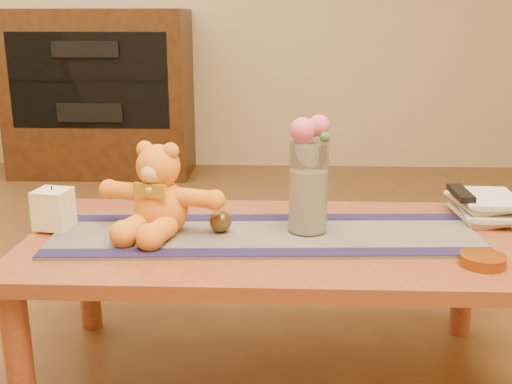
{
  "coord_description": "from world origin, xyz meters",
  "views": [
    {
      "loc": [
        0.01,
        -1.64,
        1.05
      ],
      "look_at": [
        -0.05,
        0.0,
        0.58
      ],
      "focal_mm": 43.13,
      "sensor_mm": 36.0,
      "label": 1
    }
  ],
  "objects_px": {
    "pillar_candle": "(54,209)",
    "tv_remote": "(461,193)",
    "book_bottom": "(458,215)",
    "bronze_ball": "(220,221)",
    "amber_dish": "(483,260)",
    "glass_vase": "(308,187)",
    "teddy_bear": "(160,190)"
  },
  "relations": [
    {
      "from": "pillar_candle",
      "to": "tv_remote",
      "type": "height_order",
      "value": "pillar_candle"
    },
    {
      "from": "book_bottom",
      "to": "tv_remote",
      "type": "xyz_separation_m",
      "value": [
        0.0,
        -0.01,
        0.07
      ]
    },
    {
      "from": "book_bottom",
      "to": "tv_remote",
      "type": "relative_size",
      "value": 1.39
    },
    {
      "from": "bronze_ball",
      "to": "amber_dish",
      "type": "height_order",
      "value": "bronze_ball"
    },
    {
      "from": "pillar_candle",
      "to": "book_bottom",
      "type": "distance_m",
      "value": 1.22
    },
    {
      "from": "bronze_ball",
      "to": "glass_vase",
      "type": "bearing_deg",
      "value": 4.11
    },
    {
      "from": "teddy_bear",
      "to": "tv_remote",
      "type": "xyz_separation_m",
      "value": [
        0.89,
        0.16,
        -0.05
      ]
    },
    {
      "from": "book_bottom",
      "to": "amber_dish",
      "type": "bearing_deg",
      "value": -99.52
    },
    {
      "from": "teddy_bear",
      "to": "book_bottom",
      "type": "xyz_separation_m",
      "value": [
        0.89,
        0.17,
        -0.12
      ]
    },
    {
      "from": "teddy_bear",
      "to": "amber_dish",
      "type": "relative_size",
      "value": 3.16
    },
    {
      "from": "bronze_ball",
      "to": "tv_remote",
      "type": "height_order",
      "value": "tv_remote"
    },
    {
      "from": "teddy_bear",
      "to": "book_bottom",
      "type": "distance_m",
      "value": 0.91
    },
    {
      "from": "glass_vase",
      "to": "bronze_ball",
      "type": "distance_m",
      "value": 0.27
    },
    {
      "from": "glass_vase",
      "to": "amber_dish",
      "type": "distance_m",
      "value": 0.5
    },
    {
      "from": "pillar_candle",
      "to": "book_bottom",
      "type": "height_order",
      "value": "pillar_candle"
    },
    {
      "from": "bronze_ball",
      "to": "amber_dish",
      "type": "relative_size",
      "value": 0.55
    },
    {
      "from": "book_bottom",
      "to": "pillar_candle",
      "type": "bearing_deg",
      "value": -176.24
    },
    {
      "from": "amber_dish",
      "to": "bronze_ball",
      "type": "bearing_deg",
      "value": 163.49
    },
    {
      "from": "glass_vase",
      "to": "bronze_ball",
      "type": "relative_size",
      "value": 4.11
    },
    {
      "from": "teddy_bear",
      "to": "pillar_candle",
      "type": "bearing_deg",
      "value": -165.99
    },
    {
      "from": "pillar_candle",
      "to": "bronze_ball",
      "type": "height_order",
      "value": "pillar_candle"
    },
    {
      "from": "book_bottom",
      "to": "amber_dish",
      "type": "distance_m",
      "value": 0.38
    },
    {
      "from": "tv_remote",
      "to": "teddy_bear",
      "type": "bearing_deg",
      "value": -170.32
    },
    {
      "from": "teddy_bear",
      "to": "glass_vase",
      "type": "height_order",
      "value": "glass_vase"
    },
    {
      "from": "bronze_ball",
      "to": "tv_remote",
      "type": "xyz_separation_m",
      "value": [
        0.72,
        0.16,
        0.05
      ]
    },
    {
      "from": "pillar_candle",
      "to": "amber_dish",
      "type": "distance_m",
      "value": 1.19
    },
    {
      "from": "tv_remote",
      "to": "amber_dish",
      "type": "xyz_separation_m",
      "value": [
        -0.04,
        -0.36,
        -0.07
      ]
    },
    {
      "from": "teddy_bear",
      "to": "tv_remote",
      "type": "relative_size",
      "value": 2.26
    },
    {
      "from": "teddy_bear",
      "to": "amber_dish",
      "type": "bearing_deg",
      "value": 3.3
    },
    {
      "from": "teddy_bear",
      "to": "bronze_ball",
      "type": "distance_m",
      "value": 0.19
    },
    {
      "from": "teddy_bear",
      "to": "bronze_ball",
      "type": "bearing_deg",
      "value": 14.86
    },
    {
      "from": "teddy_bear",
      "to": "pillar_candle",
      "type": "distance_m",
      "value": 0.32
    }
  ]
}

